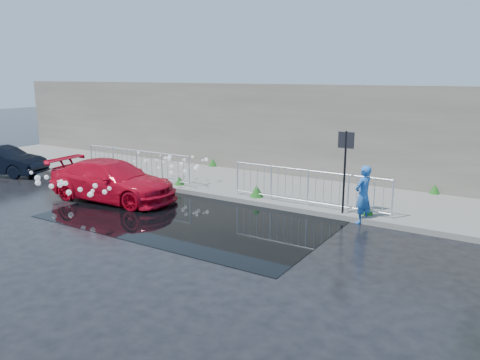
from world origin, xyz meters
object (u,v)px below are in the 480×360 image
object	(u,v)px
red_car	(112,181)
sign_post	(345,159)
dark_car	(1,161)
person	(363,195)

from	to	relation	value
red_car	sign_post	bearing A→B (deg)	-78.98
red_car	dark_car	xyz separation A→B (m)	(-6.74, 0.33, -0.06)
sign_post	dark_car	distance (m)	13.96
red_car	person	distance (m)	7.90
sign_post	person	distance (m)	1.10
sign_post	red_car	xyz separation A→B (m)	(-7.07, -2.03, -1.08)
sign_post	dark_car	bearing A→B (deg)	-172.98
red_car	dark_car	size ratio (longest dim) A/B	1.25
sign_post	red_car	distance (m)	7.43
red_car	dark_car	world-z (taller)	red_car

